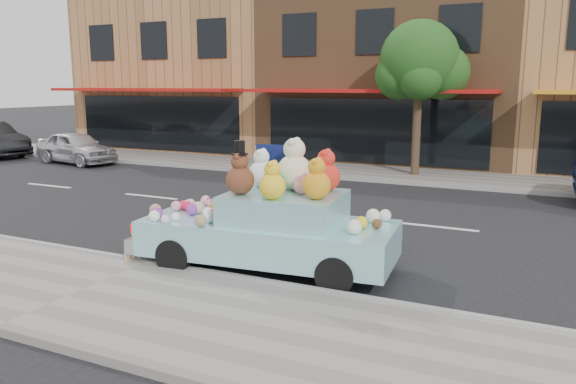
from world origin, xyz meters
The scene contains 10 objects.
ground centered at (0.00, 0.00, 0.00)m, with size 120.00×120.00×0.00m, color black.
near_sidewalk centered at (0.00, -6.50, 0.06)m, with size 60.00×3.00×0.12m, color gray.
far_sidewalk centered at (0.00, 6.50, 0.06)m, with size 60.00×3.00×0.12m, color gray.
near_kerb centered at (0.00, -5.00, 0.07)m, with size 60.00×0.12×0.13m, color gray.
far_kerb centered at (0.00, 5.00, 0.07)m, with size 60.00×0.12×0.13m, color gray.
storefront_left centered at (-10.00, 11.97, 3.64)m, with size 10.00×9.80×7.30m.
storefront_mid centered at (0.00, 11.97, 3.64)m, with size 10.00×9.80×7.30m.
street_tree centered at (2.03, 6.55, 3.69)m, with size 3.00×2.70×5.22m.
car_silver centered at (-11.05, 4.14, 0.64)m, with size 1.52×3.77×1.28m, color silver.
art_car centered at (1.95, -4.15, 0.81)m, with size 4.63×2.16×2.25m.
Camera 1 is at (6.21, -12.40, 3.14)m, focal length 35.00 mm.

